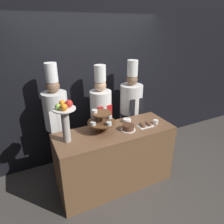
{
  "coord_description": "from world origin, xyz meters",
  "views": [
    {
      "loc": [
        -1.14,
        -1.89,
        2.33
      ],
      "look_at": [
        0.0,
        0.42,
        1.2
      ],
      "focal_mm": 32.0,
      "sensor_mm": 36.0,
      "label": 1
    }
  ],
  "objects_px": {
    "cake_round": "(128,127)",
    "tiered_stand": "(101,120)",
    "chef_center_left": "(101,113)",
    "chef_center_right": "(131,107)",
    "serving_bowl_far": "(127,120)",
    "chef_left": "(57,120)",
    "fruit_pedestal": "(65,117)",
    "cup_white": "(156,122)",
    "cake_square_tray": "(145,125)"
  },
  "relations": [
    {
      "from": "tiered_stand",
      "to": "serving_bowl_far",
      "type": "bearing_deg",
      "value": 11.68
    },
    {
      "from": "fruit_pedestal",
      "to": "cake_round",
      "type": "xyz_separation_m",
      "value": [
        0.85,
        -0.09,
        -0.3
      ]
    },
    {
      "from": "serving_bowl_far",
      "to": "chef_left",
      "type": "relative_size",
      "value": 0.08
    },
    {
      "from": "serving_bowl_far",
      "to": "chef_center_left",
      "type": "height_order",
      "value": "chef_center_left"
    },
    {
      "from": "tiered_stand",
      "to": "serving_bowl_far",
      "type": "height_order",
      "value": "tiered_stand"
    },
    {
      "from": "chef_left",
      "to": "cup_white",
      "type": "bearing_deg",
      "value": -27.02
    },
    {
      "from": "cake_round",
      "to": "chef_center_left",
      "type": "xyz_separation_m",
      "value": [
        -0.13,
        0.66,
        -0.02
      ]
    },
    {
      "from": "tiered_stand",
      "to": "cake_round",
      "type": "bearing_deg",
      "value": -20.76
    },
    {
      "from": "cake_round",
      "to": "chef_center_right",
      "type": "distance_m",
      "value": 0.8
    },
    {
      "from": "chef_center_left",
      "to": "chef_center_right",
      "type": "relative_size",
      "value": 0.98
    },
    {
      "from": "cake_square_tray",
      "to": "chef_center_left",
      "type": "distance_m",
      "value": 0.79
    },
    {
      "from": "chef_center_right",
      "to": "cake_square_tray",
      "type": "bearing_deg",
      "value": -103.43
    },
    {
      "from": "tiered_stand",
      "to": "cake_round",
      "type": "xyz_separation_m",
      "value": [
        0.35,
        -0.13,
        -0.13
      ]
    },
    {
      "from": "serving_bowl_far",
      "to": "cup_white",
      "type": "bearing_deg",
      "value": -34.67
    },
    {
      "from": "chef_left",
      "to": "chef_center_left",
      "type": "height_order",
      "value": "chef_left"
    },
    {
      "from": "fruit_pedestal",
      "to": "chef_center_left",
      "type": "bearing_deg",
      "value": 38.46
    },
    {
      "from": "fruit_pedestal",
      "to": "serving_bowl_far",
      "type": "height_order",
      "value": "fruit_pedestal"
    },
    {
      "from": "tiered_stand",
      "to": "chef_center_left",
      "type": "relative_size",
      "value": 0.22
    },
    {
      "from": "fruit_pedestal",
      "to": "serving_bowl_far",
      "type": "distance_m",
      "value": 1.03
    },
    {
      "from": "fruit_pedestal",
      "to": "cake_square_tray",
      "type": "distance_m",
      "value": 1.19
    },
    {
      "from": "chef_center_left",
      "to": "cake_round",
      "type": "bearing_deg",
      "value": -78.63
    },
    {
      "from": "tiered_stand",
      "to": "cup_white",
      "type": "relative_size",
      "value": 5.09
    },
    {
      "from": "cake_square_tray",
      "to": "chef_center_right",
      "type": "height_order",
      "value": "chef_center_right"
    },
    {
      "from": "cake_round",
      "to": "chef_center_left",
      "type": "relative_size",
      "value": 0.12
    },
    {
      "from": "cake_round",
      "to": "tiered_stand",
      "type": "bearing_deg",
      "value": 159.24
    },
    {
      "from": "tiered_stand",
      "to": "chef_center_left",
      "type": "bearing_deg",
      "value": 67.42
    },
    {
      "from": "fruit_pedestal",
      "to": "cake_round",
      "type": "relative_size",
      "value": 2.57
    },
    {
      "from": "cup_white",
      "to": "chef_center_left",
      "type": "height_order",
      "value": "chef_center_left"
    },
    {
      "from": "chef_center_left",
      "to": "chef_center_right",
      "type": "bearing_deg",
      "value": -0.0
    },
    {
      "from": "chef_center_right",
      "to": "fruit_pedestal",
      "type": "bearing_deg",
      "value": -156.33
    },
    {
      "from": "tiered_stand",
      "to": "chef_left",
      "type": "relative_size",
      "value": 0.21
    },
    {
      "from": "fruit_pedestal",
      "to": "cup_white",
      "type": "relative_size",
      "value": 7.13
    },
    {
      "from": "serving_bowl_far",
      "to": "chef_center_left",
      "type": "bearing_deg",
      "value": 120.03
    },
    {
      "from": "tiered_stand",
      "to": "cake_round",
      "type": "relative_size",
      "value": 1.83
    },
    {
      "from": "cake_square_tray",
      "to": "chef_center_right",
      "type": "bearing_deg",
      "value": 76.57
    },
    {
      "from": "serving_bowl_far",
      "to": "chef_center_right",
      "type": "xyz_separation_m",
      "value": [
        0.33,
        0.43,
        -0.01
      ]
    },
    {
      "from": "chef_left",
      "to": "serving_bowl_far",
      "type": "bearing_deg",
      "value": -23.92
    },
    {
      "from": "tiered_stand",
      "to": "cup_white",
      "type": "bearing_deg",
      "value": -10.21
    },
    {
      "from": "cup_white",
      "to": "chef_left",
      "type": "xyz_separation_m",
      "value": [
        -1.33,
        0.68,
        0.03
      ]
    },
    {
      "from": "cake_round",
      "to": "serving_bowl_far",
      "type": "height_order",
      "value": "serving_bowl_far"
    },
    {
      "from": "tiered_stand",
      "to": "cake_round",
      "type": "height_order",
      "value": "tiered_stand"
    },
    {
      "from": "fruit_pedestal",
      "to": "chef_left",
      "type": "relative_size",
      "value": 0.3
    },
    {
      "from": "cup_white",
      "to": "chef_center_left",
      "type": "relative_size",
      "value": 0.04
    },
    {
      "from": "cake_square_tray",
      "to": "serving_bowl_far",
      "type": "xyz_separation_m",
      "value": [
        -0.17,
        0.24,
        0.01
      ]
    },
    {
      "from": "fruit_pedestal",
      "to": "cup_white",
      "type": "bearing_deg",
      "value": -4.71
    },
    {
      "from": "chef_center_left",
      "to": "tiered_stand",
      "type": "bearing_deg",
      "value": -112.58
    },
    {
      "from": "cup_white",
      "to": "chef_left",
      "type": "relative_size",
      "value": 0.04
    },
    {
      "from": "chef_left",
      "to": "chef_center_left",
      "type": "bearing_deg",
      "value": 0.01
    },
    {
      "from": "serving_bowl_far",
      "to": "chef_center_right",
      "type": "distance_m",
      "value": 0.55
    },
    {
      "from": "chef_left",
      "to": "chef_center_right",
      "type": "height_order",
      "value": "chef_left"
    }
  ]
}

